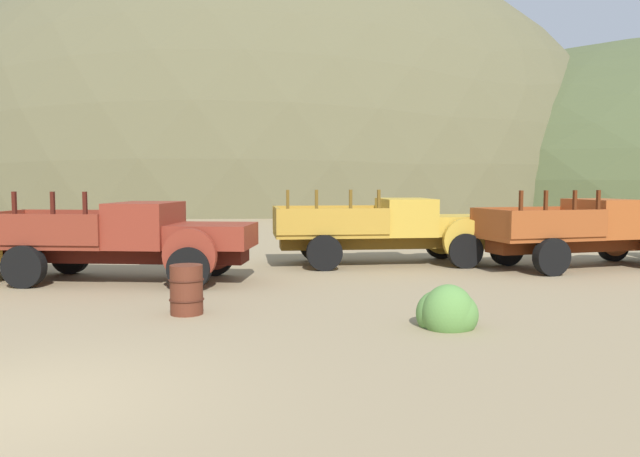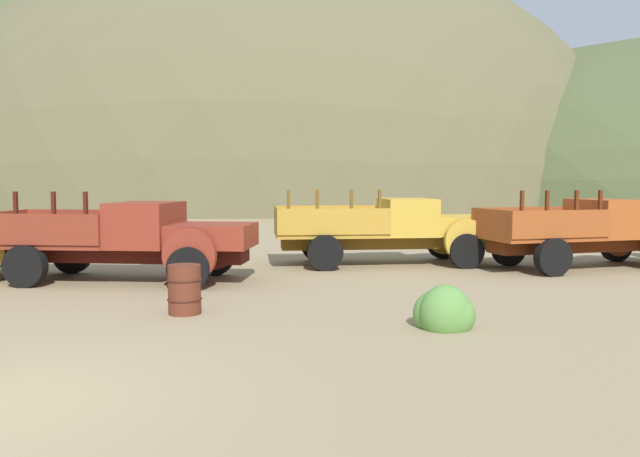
% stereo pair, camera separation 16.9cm
% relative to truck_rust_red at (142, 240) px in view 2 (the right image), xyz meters
% --- Properties ---
extents(hill_far_left, '(87.95, 53.80, 51.78)m').
position_rel_truck_rust_red_xyz_m(hill_far_left, '(-15.92, 69.09, -1.00)').
color(hill_far_left, '#4C5633').
rests_on(hill_far_left, ground).
extents(hill_far_right, '(77.08, 62.29, 53.83)m').
position_rel_truck_rust_red_xyz_m(hill_far_right, '(14.22, 53.92, -1.00)').
color(hill_far_right, brown).
rests_on(hill_far_right, ground).
extents(truck_rust_red, '(6.49, 4.03, 2.16)m').
position_rel_truck_rust_red_xyz_m(truck_rust_red, '(0.00, 0.00, 0.00)').
color(truck_rust_red, '#42140D').
rests_on(truck_rust_red, ground).
extents(truck_faded_yellow, '(6.58, 3.01, 2.16)m').
position_rel_truck_rust_red_xyz_m(truck_faded_yellow, '(7.17, 1.32, -0.00)').
color(truck_faded_yellow, brown).
rests_on(truck_faded_yellow, ground).
extents(truck_oxide_orange, '(5.98, 2.37, 2.16)m').
position_rel_truck_rust_red_xyz_m(truck_oxide_orange, '(12.18, -0.69, -0.01)').
color(truck_oxide_orange, '#51220D').
rests_on(truck_oxide_orange, ground).
extents(oil_drum_foreground, '(0.63, 0.63, 0.89)m').
position_rel_truck_rust_red_xyz_m(oil_drum_foreground, '(0.84, -3.97, -0.56)').
color(oil_drum_foreground, '#5B2819').
rests_on(oil_drum_foreground, ground).
extents(bush_front_left, '(0.97, 0.92, 0.93)m').
position_rel_truck_rust_red_xyz_m(bush_front_left, '(4.90, -6.14, -0.77)').
color(bush_front_left, '#5B8E42').
rests_on(bush_front_left, ground).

